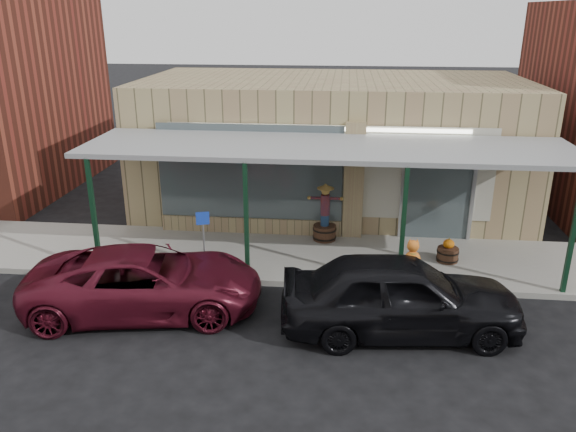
# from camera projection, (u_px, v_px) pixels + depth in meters

# --- Properties ---
(ground) EXTENTS (120.00, 120.00, 0.00)m
(ground) POSITION_uv_depth(u_px,v_px,m) (317.00, 334.00, 11.42)
(ground) COLOR black
(ground) RESTS_ON ground
(sidewalk) EXTENTS (40.00, 3.20, 0.15)m
(sidewalk) POSITION_uv_depth(u_px,v_px,m) (325.00, 258.00, 14.76)
(sidewalk) COLOR gray
(sidewalk) RESTS_ON ground
(storefront) EXTENTS (12.00, 6.25, 4.20)m
(storefront) POSITION_uv_depth(u_px,v_px,m) (332.00, 144.00, 18.32)
(storefront) COLOR #9D8E60
(storefront) RESTS_ON ground
(awning) EXTENTS (12.00, 3.00, 3.04)m
(awning) POSITION_uv_depth(u_px,v_px,m) (327.00, 149.00, 13.71)
(awning) COLOR gray
(awning) RESTS_ON ground
(block_buildings_near) EXTENTS (61.00, 8.00, 8.00)m
(block_buildings_near) POSITION_uv_depth(u_px,v_px,m) (395.00, 89.00, 18.52)
(block_buildings_near) COLOR maroon
(block_buildings_near) RESTS_ON ground
(barrel_scarecrow) EXTENTS (1.00, 0.68, 1.64)m
(barrel_scarecrow) POSITION_uv_depth(u_px,v_px,m) (325.00, 221.00, 15.58)
(barrel_scarecrow) COLOR #4B2C1E
(barrel_scarecrow) RESTS_ON sidewalk
(barrel_pumpkin) EXTENTS (0.55, 0.55, 0.64)m
(barrel_pumpkin) POSITION_uv_depth(u_px,v_px,m) (448.00, 253.00, 14.34)
(barrel_pumpkin) COLOR #4B2C1E
(barrel_pumpkin) RESTS_ON sidewalk
(handicap_sign) EXTENTS (0.31, 0.11, 1.53)m
(handicap_sign) POSITION_uv_depth(u_px,v_px,m) (203.00, 233.00, 13.55)
(handicap_sign) COLOR gray
(handicap_sign) RESTS_ON sidewalk
(parked_sedan) EXTENTS (4.97, 2.38, 1.65)m
(parked_sedan) POSITION_uv_depth(u_px,v_px,m) (401.00, 295.00, 11.27)
(parked_sedan) COLOR black
(parked_sedan) RESTS_ON ground
(car_maroon) EXTENTS (5.32, 3.10, 1.39)m
(car_maroon) POSITION_uv_depth(u_px,v_px,m) (146.00, 281.00, 12.13)
(car_maroon) COLOR #541020
(car_maroon) RESTS_ON ground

